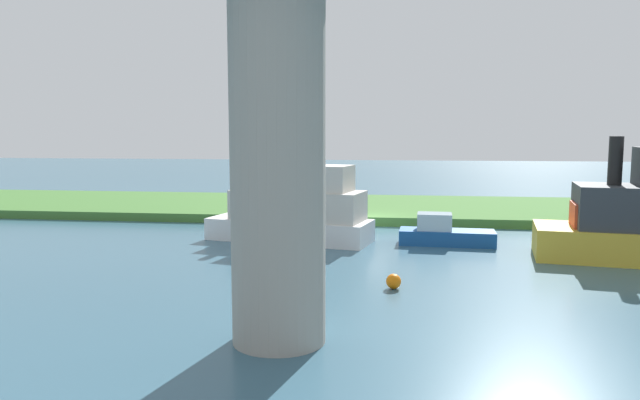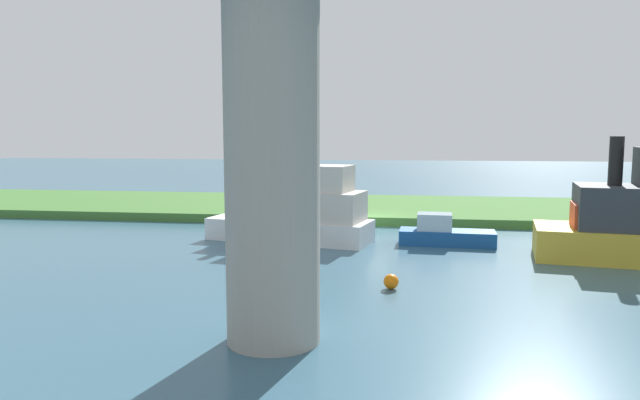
% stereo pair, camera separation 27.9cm
% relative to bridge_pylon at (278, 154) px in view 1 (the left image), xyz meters
% --- Properties ---
extents(ground_plane, '(160.00, 160.00, 0.00)m').
position_rel_bridge_pylon_xyz_m(ground_plane, '(-1.06, -18.28, -4.62)').
color(ground_plane, '#386075').
extents(grassy_bank, '(80.00, 12.00, 0.50)m').
position_rel_bridge_pylon_xyz_m(grassy_bank, '(-1.06, -24.28, -4.37)').
color(grassy_bank, '#427533').
rests_on(grassy_bank, ground).
extents(bridge_pylon, '(2.30, 2.30, 9.24)m').
position_rel_bridge_pylon_xyz_m(bridge_pylon, '(0.00, 0.00, 0.00)').
color(bridge_pylon, '#9E998E').
rests_on(bridge_pylon, ground).
extents(person_on_bank, '(0.51, 0.51, 1.39)m').
position_rel_bridge_pylon_xyz_m(person_on_bank, '(1.61, -20.06, -3.42)').
color(person_on_bank, '#2D334C').
rests_on(person_on_bank, grassy_bank).
extents(mooring_post, '(0.20, 0.20, 0.80)m').
position_rel_bridge_pylon_xyz_m(mooring_post, '(4.88, -18.78, -3.72)').
color(mooring_post, brown).
rests_on(mooring_post, grassy_bank).
extents(pontoon_yellow, '(8.17, 4.21, 3.99)m').
position_rel_bridge_pylon_xyz_m(pontoon_yellow, '(2.01, -13.45, -3.14)').
color(pontoon_yellow, white).
rests_on(pontoon_yellow, ground).
extents(motorboat_white, '(4.41, 1.78, 1.44)m').
position_rel_bridge_pylon_xyz_m(motorboat_white, '(-4.99, -13.46, -4.10)').
color(motorboat_white, '#195199').
rests_on(motorboat_white, ground).
extents(marker_buoy, '(0.50, 0.50, 0.50)m').
position_rel_bridge_pylon_xyz_m(marker_buoy, '(-2.77, -5.30, -4.37)').
color(marker_buoy, orange).
rests_on(marker_buoy, ground).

